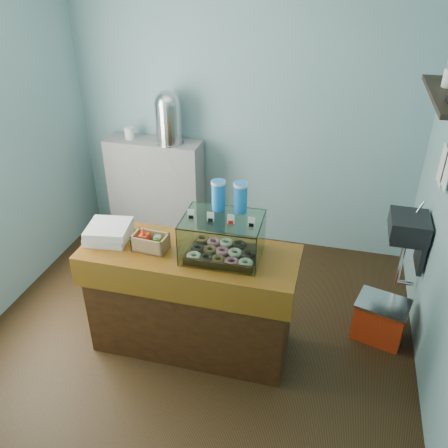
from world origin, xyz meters
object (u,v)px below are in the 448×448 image
(counter, at_px, (191,299))
(coffee_urn, at_px, (168,116))
(display_case, at_px, (224,233))
(red_cooler, at_px, (380,319))

(counter, relative_size, coffee_urn, 3.00)
(display_case, distance_m, red_cooler, 1.56)
(counter, xyz_separation_m, display_case, (0.25, 0.04, 0.61))
(counter, height_order, coffee_urn, coffee_urn)
(coffee_urn, height_order, red_cooler, coffee_urn)
(display_case, distance_m, coffee_urn, 1.81)
(counter, bearing_deg, red_cooler, 17.74)
(display_case, relative_size, red_cooler, 1.20)
(red_cooler, bearing_deg, counter, -147.06)
(counter, bearing_deg, coffee_urn, 114.38)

